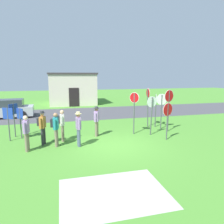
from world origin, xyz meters
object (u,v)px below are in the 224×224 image
at_px(parked_car_on_street, 7,109).
at_px(stop_sign_rear_left, 162,105).
at_px(stop_sign_rear_right, 148,102).
at_px(stop_sign_tallest, 156,105).
at_px(stop_sign_leaning_right, 134,107).
at_px(info_panel_rightmost, 8,118).
at_px(person_in_teal, 97,119).
at_px(info_panel_leftmost, 14,114).
at_px(stop_sign_center_cluster, 152,109).
at_px(person_with_sunhat, 56,127).
at_px(person_in_dark_shirt, 62,123).
at_px(person_in_blue, 26,131).
at_px(info_panel_middle, 20,118).
at_px(person_on_left, 78,127).
at_px(stop_sign_leaning_left, 169,103).
at_px(stop_sign_low_front, 168,115).
at_px(person_near_signs, 42,125).

xyz_separation_m(parked_car_on_street, stop_sign_rear_left, (10.72, -6.53, 0.89)).
relative_size(stop_sign_rear_right, stop_sign_rear_left, 1.14).
bearing_deg(stop_sign_rear_left, stop_sign_tallest, 102.90).
distance_m(stop_sign_leaning_right, info_panel_rightmost, 6.95).
bearing_deg(person_in_teal, info_panel_leftmost, 168.04).
distance_m(stop_sign_rear_right, stop_sign_rear_left, 0.97).
bearing_deg(stop_sign_center_cluster, person_with_sunhat, -173.16).
bearing_deg(person_with_sunhat, person_in_dark_shirt, 67.31).
relative_size(stop_sign_leaning_right, person_in_teal, 1.44).
bearing_deg(info_panel_leftmost, person_in_blue, -68.44).
height_order(person_in_dark_shirt, info_panel_middle, info_panel_middle).
bearing_deg(person_with_sunhat, parked_car_on_street, 116.21).
bearing_deg(person_on_left, stop_sign_leaning_left, 13.67).
bearing_deg(stop_sign_rear_left, stop_sign_low_front, -109.56).
distance_m(parked_car_on_street, person_in_blue, 9.13).
distance_m(info_panel_leftmost, info_panel_rightmost, 0.73).
height_order(parked_car_on_street, stop_sign_center_cluster, stop_sign_center_cluster).
relative_size(stop_sign_leaning_right, stop_sign_leaning_left, 0.96).
bearing_deg(person_in_dark_shirt, stop_sign_leaning_left, 3.27).
bearing_deg(info_panel_rightmost, person_near_signs, -30.49).
height_order(stop_sign_low_front, stop_sign_tallest, stop_sign_tallest).
bearing_deg(person_in_dark_shirt, person_near_signs, -161.03).
distance_m(person_on_left, info_panel_middle, 3.63).
relative_size(parked_car_on_street, stop_sign_tallest, 1.96).
xyz_separation_m(stop_sign_tallest, person_in_blue, (-7.79, -2.71, -0.54)).
relative_size(parked_car_on_street, stop_sign_rear_right, 1.66).
height_order(stop_sign_low_front, stop_sign_leaning_right, stop_sign_leaning_right).
height_order(stop_sign_center_cluster, stop_sign_tallest, stop_sign_center_cluster).
relative_size(person_in_blue, info_panel_middle, 0.99).
relative_size(stop_sign_rear_right, info_panel_middle, 1.54).
bearing_deg(person_in_blue, stop_sign_center_cluster, 8.63).
xyz_separation_m(stop_sign_leaning_right, info_panel_rightmost, (-6.93, 0.36, -0.41)).
bearing_deg(stop_sign_rear_right, stop_sign_low_front, -92.50).
xyz_separation_m(stop_sign_leaning_left, person_with_sunhat, (-6.76, -1.12, -0.81)).
xyz_separation_m(stop_sign_rear_right, person_in_teal, (-3.71, -1.27, -0.76)).
height_order(stop_sign_low_front, person_in_blue, stop_sign_low_front).
height_order(stop_sign_rear_right, stop_sign_tallest, stop_sign_rear_right).
bearing_deg(stop_sign_leaning_left, info_panel_rightmost, 177.80).
height_order(stop_sign_center_cluster, info_panel_rightmost, stop_sign_center_cluster).
distance_m(stop_sign_low_front, stop_sign_leaning_right, 2.05).
relative_size(stop_sign_low_front, info_panel_rightmost, 1.13).
height_order(stop_sign_rear_right, info_panel_middle, stop_sign_rear_right).
xyz_separation_m(stop_sign_rear_right, stop_sign_center_cluster, (-0.57, -1.84, -0.21)).
relative_size(stop_sign_leaning_right, stop_sign_tallest, 1.12).
relative_size(stop_sign_leaning_right, person_near_signs, 1.44).
bearing_deg(parked_car_on_street, stop_sign_leaning_right, -40.00).
bearing_deg(person_in_dark_shirt, stop_sign_center_cluster, -1.13).
bearing_deg(person_with_sunhat, stop_sign_low_front, -3.91).
bearing_deg(stop_sign_leaning_left, info_panel_leftmost, 173.26).
bearing_deg(stop_sign_center_cluster, info_panel_leftmost, 168.70).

